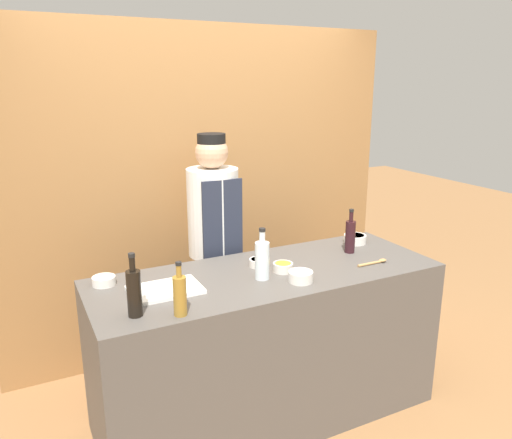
{
  "coord_description": "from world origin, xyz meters",
  "views": [
    {
      "loc": [
        -1.28,
        -2.38,
        2.01
      ],
      "look_at": [
        0.0,
        0.15,
        1.22
      ],
      "focal_mm": 35.0,
      "sensor_mm": 36.0,
      "label": 1
    }
  ],
  "objects": [
    {
      "name": "ground_plane",
      "position": [
        0.0,
        0.0,
        0.0
      ],
      "size": [
        14.0,
        14.0,
        0.0
      ],
      "primitive_type": "plane",
      "color": "olive"
    },
    {
      "name": "cabinet_wall",
      "position": [
        0.0,
        1.05,
        1.2
      ],
      "size": [
        2.99,
        0.18,
        2.4
      ],
      "color": "olive",
      "rests_on": "ground_plane"
    },
    {
      "name": "counter",
      "position": [
        0.0,
        0.0,
        0.47
      ],
      "size": [
        2.04,
        0.75,
        0.94
      ],
      "color": "#514C47",
      "rests_on": "ground_plane"
    },
    {
      "name": "sauce_bowl_white",
      "position": [
        0.1,
        -0.2,
        0.98
      ],
      "size": [
        0.14,
        0.14,
        0.06
      ],
      "color": "silver",
      "rests_on": "counter"
    },
    {
      "name": "sauce_bowl_purple",
      "position": [
        0.79,
        0.21,
        0.98
      ],
      "size": [
        0.15,
        0.15,
        0.06
      ],
      "color": "silver",
      "rests_on": "counter"
    },
    {
      "name": "sauce_bowl_red",
      "position": [
        -0.88,
        0.24,
        0.97
      ],
      "size": [
        0.12,
        0.12,
        0.05
      ],
      "color": "silver",
      "rests_on": "counter"
    },
    {
      "name": "sauce_bowl_brown",
      "position": [
        -0.0,
        0.11,
        0.97
      ],
      "size": [
        0.12,
        0.12,
        0.05
      ],
      "color": "silver",
      "rests_on": "counter"
    },
    {
      "name": "sauce_bowl_yellow",
      "position": [
        0.09,
        -0.03,
        0.97
      ],
      "size": [
        0.12,
        0.12,
        0.05
      ],
      "color": "silver",
      "rests_on": "counter"
    },
    {
      "name": "cutting_board",
      "position": [
        -0.61,
        -0.0,
        0.95
      ],
      "size": [
        0.37,
        0.25,
        0.02
      ],
      "color": "white",
      "rests_on": "counter"
    },
    {
      "name": "bottle_clear",
      "position": [
        -0.07,
        -0.07,
        1.06
      ],
      "size": [
        0.08,
        0.08,
        0.29
      ],
      "color": "silver",
      "rests_on": "counter"
    },
    {
      "name": "bottle_vinegar",
      "position": [
        -0.62,
        -0.3,
        1.05
      ],
      "size": [
        0.06,
        0.06,
        0.27
      ],
      "color": "olive",
      "rests_on": "counter"
    },
    {
      "name": "bottle_soy",
      "position": [
        -0.82,
        -0.21,
        1.07
      ],
      "size": [
        0.07,
        0.07,
        0.31
      ],
      "color": "black",
      "rests_on": "counter"
    },
    {
      "name": "bottle_wine",
      "position": [
        0.64,
        0.07,
        1.06
      ],
      "size": [
        0.06,
        0.06,
        0.29
      ],
      "color": "black",
      "rests_on": "counter"
    },
    {
      "name": "wooden_spoon",
      "position": [
        0.65,
        -0.17,
        0.95
      ],
      "size": [
        0.21,
        0.04,
        0.02
      ],
      "color": "#B2844C",
      "rests_on": "counter"
    },
    {
      "name": "chef_center",
      "position": [
        -0.09,
        0.6,
        0.92
      ],
      "size": [
        0.34,
        0.34,
        1.69
      ],
      "color": "#28282D",
      "rests_on": "ground_plane"
    }
  ]
}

